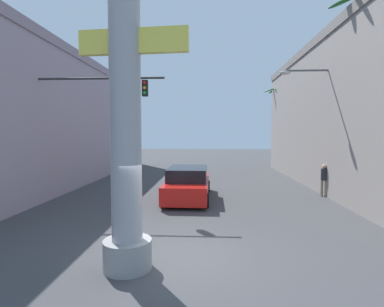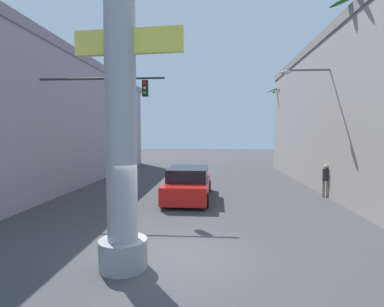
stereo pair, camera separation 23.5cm
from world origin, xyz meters
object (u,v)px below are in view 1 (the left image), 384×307
object	(u,v)px
street_lamp	(324,117)
palm_tree_far_right	(278,118)
traffic_light_mast	(78,113)
palm_tree_near_right	(358,82)
car_lead	(188,184)
pedestrian_mid_right	(324,178)
neon_sign_pole	(125,67)

from	to	relation	value
street_lamp	palm_tree_far_right	distance (m)	12.88
traffic_light_mast	palm_tree_near_right	world-z (taller)	palm_tree_near_right
street_lamp	car_lead	distance (m)	7.64
street_lamp	pedestrian_mid_right	bearing A→B (deg)	-47.43
palm_tree_far_right	palm_tree_near_right	xyz separation A→B (m)	(-0.22, -15.33, 0.76)
traffic_light_mast	palm_tree_near_right	distance (m)	12.21
palm_tree_far_right	palm_tree_near_right	bearing A→B (deg)	-90.81
palm_tree_near_right	palm_tree_far_right	bearing A→B (deg)	89.19
neon_sign_pole	palm_tree_far_right	xyz separation A→B (m)	(8.37, 21.58, -0.10)
neon_sign_pole	street_lamp	world-z (taller)	neon_sign_pole
palm_tree_near_right	pedestrian_mid_right	world-z (taller)	palm_tree_near_right
traffic_light_mast	palm_tree_near_right	size ratio (longest dim) A/B	0.64
street_lamp	car_lead	bearing A→B (deg)	-172.13
car_lead	palm_tree_far_right	distance (m)	16.17
car_lead	palm_tree_far_right	bearing A→B (deg)	61.52
pedestrian_mid_right	palm_tree_far_right	bearing A→B (deg)	87.50
neon_sign_pole	car_lead	world-z (taller)	neon_sign_pole
street_lamp	traffic_light_mast	size ratio (longest dim) A/B	1.11
car_lead	street_lamp	bearing A→B (deg)	7.87
neon_sign_pole	street_lamp	bearing A→B (deg)	48.52
traffic_light_mast	car_lead	distance (m)	6.11
car_lead	palm_tree_near_right	xyz separation A→B (m)	(7.26, -1.54, 4.66)
neon_sign_pole	pedestrian_mid_right	size ratio (longest dim) A/B	6.17
neon_sign_pole	palm_tree_far_right	world-z (taller)	neon_sign_pole
street_lamp	traffic_light_mast	bearing A→B (deg)	-168.62
palm_tree_far_right	palm_tree_near_right	size ratio (longest dim) A/B	0.83
palm_tree_near_right	traffic_light_mast	bearing A→B (deg)	179.39
car_lead	pedestrian_mid_right	world-z (taller)	pedestrian_mid_right
palm_tree_far_right	pedestrian_mid_right	size ratio (longest dim) A/B	4.57
car_lead	palm_tree_far_right	size ratio (longest dim) A/B	0.67
neon_sign_pole	traffic_light_mast	distance (m)	7.54
neon_sign_pole	pedestrian_mid_right	distance (m)	12.24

